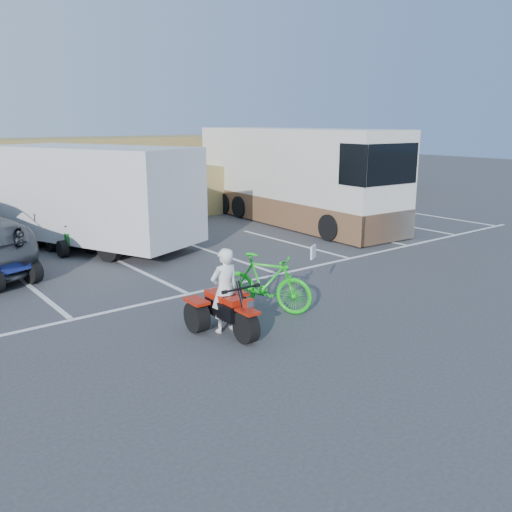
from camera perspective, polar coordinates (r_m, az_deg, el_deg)
ground at (r=10.65m, az=-0.37°, el=-7.20°), size 100.00×100.00×0.00m
parking_stripes at (r=14.32m, az=-7.56°, el=-1.70°), size 28.00×5.16×0.01m
grass_embankment at (r=24.25m, az=-23.46°, el=7.12°), size 40.00×8.50×3.10m
red_trike_atv at (r=10.23m, az=-2.79°, el=-8.12°), size 1.21×1.59×1.01m
rider at (r=10.07m, az=-3.32°, el=-3.62°), size 0.60×0.40×1.61m
green_dirt_bike at (r=11.20m, az=1.01°, el=-2.82°), size 1.49×2.05×1.22m
cargo_trailer at (r=17.49m, az=-16.78°, el=6.31°), size 5.02×7.19×3.11m
rv_motorhome at (r=21.21m, az=3.96°, el=7.71°), size 3.01×9.95×3.53m
quad_atv_blue at (r=14.57m, az=-25.24°, el=-2.70°), size 1.72×1.99×1.09m
quad_atv_green at (r=17.32m, az=-18.82°, el=0.40°), size 1.10×1.45×0.93m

